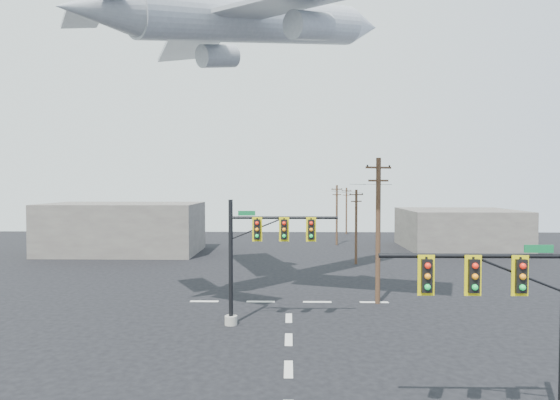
{
  "coord_description": "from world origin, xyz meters",
  "views": [
    {
      "loc": [
        0.05,
        -20.74,
        8.35
      ],
      "look_at": [
        -0.49,
        5.0,
        7.45
      ],
      "focal_mm": 30.0,
      "sensor_mm": 36.0,
      "label": 1
    }
  ],
  "objects_px": {
    "signal_mast_far": "(257,255)",
    "utility_pole_b": "(356,225)",
    "utility_pole_d": "(346,210)",
    "utility_pole_c": "(337,214)",
    "signal_mast_near": "(518,318)",
    "airliner": "(261,21)",
    "utility_pole_a": "(378,228)"
  },
  "relations": [
    {
      "from": "signal_mast_near",
      "to": "utility_pole_b",
      "type": "xyz_separation_m",
      "value": [
        -0.64,
        33.0,
        0.13
      ]
    },
    {
      "from": "utility_pole_b",
      "to": "utility_pole_c",
      "type": "xyz_separation_m",
      "value": [
        -0.47,
        15.19,
        0.22
      ]
    },
    {
      "from": "utility_pole_c",
      "to": "signal_mast_near",
      "type": "bearing_deg",
      "value": -113.06
    },
    {
      "from": "signal_mast_far",
      "to": "utility_pole_a",
      "type": "distance_m",
      "value": 9.64
    },
    {
      "from": "utility_pole_a",
      "to": "utility_pole_c",
      "type": "relative_size",
      "value": 1.24
    },
    {
      "from": "utility_pole_c",
      "to": "utility_pole_b",
      "type": "bearing_deg",
      "value": -112.59
    },
    {
      "from": "utility_pole_d",
      "to": "utility_pole_b",
      "type": "bearing_deg",
      "value": -88.38
    },
    {
      "from": "utility_pole_a",
      "to": "utility_pole_c",
      "type": "distance_m",
      "value": 31.14
    },
    {
      "from": "signal_mast_far",
      "to": "utility_pole_a",
      "type": "bearing_deg",
      "value": 32.9
    },
    {
      "from": "utility_pole_a",
      "to": "utility_pole_d",
      "type": "xyz_separation_m",
      "value": [
        3.25,
        44.92,
        -1.28
      ]
    },
    {
      "from": "utility_pole_c",
      "to": "utility_pole_d",
      "type": "bearing_deg",
      "value": 53.44
    },
    {
      "from": "signal_mast_near",
      "to": "utility_pole_c",
      "type": "distance_m",
      "value": 48.2
    },
    {
      "from": "airliner",
      "to": "utility_pole_b",
      "type": "bearing_deg",
      "value": 14.42
    },
    {
      "from": "signal_mast_near",
      "to": "utility_pole_d",
      "type": "bearing_deg",
      "value": 88.27
    },
    {
      "from": "utility_pole_a",
      "to": "utility_pole_b",
      "type": "xyz_separation_m",
      "value": [
        0.75,
        15.93,
        -1.25
      ]
    },
    {
      "from": "utility_pole_c",
      "to": "airliner",
      "type": "distance_m",
      "value": 35.06
    },
    {
      "from": "signal_mast_far",
      "to": "utility_pole_d",
      "type": "xyz_separation_m",
      "value": [
        11.3,
        50.12,
        -0.14
      ]
    },
    {
      "from": "utility_pole_a",
      "to": "airliner",
      "type": "height_order",
      "value": "airliner"
    },
    {
      "from": "utility_pole_d",
      "to": "airliner",
      "type": "bearing_deg",
      "value": -98.01
    },
    {
      "from": "signal_mast_far",
      "to": "utility_pole_b",
      "type": "distance_m",
      "value": 22.89
    },
    {
      "from": "utility_pole_b",
      "to": "utility_pole_d",
      "type": "height_order",
      "value": "utility_pole_b"
    },
    {
      "from": "utility_pole_c",
      "to": "utility_pole_d",
      "type": "relative_size",
      "value": 1.06
    },
    {
      "from": "utility_pole_c",
      "to": "signal_mast_far",
      "type": "bearing_deg",
      "value": -127.27
    },
    {
      "from": "utility_pole_a",
      "to": "utility_pole_d",
      "type": "bearing_deg",
      "value": 62.0
    },
    {
      "from": "airliner",
      "to": "utility_pole_a",
      "type": "bearing_deg",
      "value": -50.93
    },
    {
      "from": "utility_pole_a",
      "to": "airliner",
      "type": "bearing_deg",
      "value": 150.07
    },
    {
      "from": "signal_mast_near",
      "to": "utility_pole_b",
      "type": "relative_size",
      "value": 0.9
    },
    {
      "from": "utility_pole_c",
      "to": "utility_pole_d",
      "type": "height_order",
      "value": "utility_pole_c"
    },
    {
      "from": "signal_mast_near",
      "to": "signal_mast_far",
      "type": "distance_m",
      "value": 15.16
    },
    {
      "from": "signal_mast_near",
      "to": "utility_pole_d",
      "type": "relative_size",
      "value": 0.91
    },
    {
      "from": "utility_pole_a",
      "to": "signal_mast_near",
      "type": "bearing_deg",
      "value": -109.21
    },
    {
      "from": "utility_pole_b",
      "to": "utility_pole_c",
      "type": "relative_size",
      "value": 0.95
    }
  ]
}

